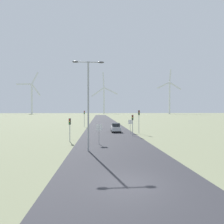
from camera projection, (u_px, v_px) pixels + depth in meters
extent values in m
plane|color=#757A5B|center=(130.00, 184.00, 10.53)|extent=(600.00, 600.00, 0.00)
cube|color=#2D2D33|center=(105.00, 124.00, 58.40)|extent=(10.00, 240.00, 0.01)
cylinder|color=#93999E|center=(88.00, 106.00, 19.14)|extent=(0.18, 0.18, 9.81)
cylinder|color=#93999E|center=(88.00, 62.00, 19.11)|extent=(2.78, 0.10, 0.10)
ellipsoid|color=#4C4C51|center=(75.00, 62.00, 19.00)|extent=(0.70, 0.32, 0.20)
ellipsoid|color=#4C4C51|center=(101.00, 62.00, 19.21)|extent=(0.70, 0.32, 0.20)
cylinder|color=#93999E|center=(99.00, 135.00, 23.02)|extent=(0.07, 0.07, 2.45)
cube|color=white|center=(99.00, 127.00, 23.00)|extent=(0.81, 0.01, 0.81)
cube|color=red|center=(99.00, 127.00, 23.01)|extent=(0.76, 0.02, 0.76)
cylinder|color=#93999E|center=(130.00, 127.00, 34.34)|extent=(0.07, 0.07, 2.44)
cube|color=white|center=(130.00, 122.00, 34.32)|extent=(0.81, 0.01, 0.81)
cube|color=red|center=(130.00, 122.00, 34.33)|extent=(0.76, 0.02, 0.76)
cylinder|color=#93999E|center=(70.00, 130.00, 25.06)|extent=(0.11, 0.11, 3.33)
cube|color=#2D2D2D|center=(70.00, 121.00, 25.05)|extent=(0.28, 0.24, 0.90)
sphere|color=red|center=(70.00, 120.00, 24.91)|extent=(0.16, 0.16, 0.16)
sphere|color=gold|center=(70.00, 122.00, 24.91)|extent=(0.16, 0.16, 0.16)
sphere|color=green|center=(70.00, 123.00, 24.92)|extent=(0.16, 0.16, 0.16)
cylinder|color=#93999E|center=(133.00, 125.00, 30.66)|extent=(0.11, 0.11, 3.69)
cube|color=#2D2D2D|center=(133.00, 117.00, 30.65)|extent=(0.28, 0.24, 0.90)
sphere|color=red|center=(133.00, 116.00, 30.51)|extent=(0.16, 0.16, 0.16)
sphere|color=gold|center=(133.00, 117.00, 30.51)|extent=(0.16, 0.16, 0.16)
sphere|color=green|center=(133.00, 119.00, 30.52)|extent=(0.16, 0.16, 0.16)
cylinder|color=#93999E|center=(84.00, 119.00, 47.85)|extent=(0.11, 0.11, 4.39)
cube|color=#2D2D2D|center=(84.00, 112.00, 47.83)|extent=(0.28, 0.24, 0.90)
sphere|color=red|center=(84.00, 111.00, 47.70)|extent=(0.16, 0.16, 0.16)
sphere|color=gold|center=(84.00, 112.00, 47.70)|extent=(0.16, 0.16, 0.16)
sphere|color=green|center=(84.00, 113.00, 47.70)|extent=(0.16, 0.16, 0.16)
cylinder|color=#93999E|center=(139.00, 122.00, 33.58)|extent=(0.11, 0.11, 4.49)
cube|color=#2D2D2D|center=(139.00, 113.00, 33.56)|extent=(0.28, 0.24, 0.90)
sphere|color=red|center=(139.00, 111.00, 33.43)|extent=(0.16, 0.16, 0.16)
sphere|color=gold|center=(139.00, 113.00, 33.43)|extent=(0.16, 0.16, 0.16)
sphere|color=green|center=(139.00, 114.00, 33.43)|extent=(0.16, 0.16, 0.16)
cube|color=#B7BCC1|center=(116.00, 128.00, 36.50)|extent=(1.86, 4.13, 0.80)
cube|color=#1E2328|center=(116.00, 125.00, 36.34)|extent=(1.59, 2.12, 0.70)
cylinder|color=black|center=(111.00, 130.00, 37.71)|extent=(0.22, 0.66, 0.66)
cylinder|color=black|center=(119.00, 130.00, 37.83)|extent=(0.22, 0.66, 0.66)
cylinder|color=black|center=(112.00, 131.00, 35.17)|extent=(0.22, 0.66, 0.66)
cylinder|color=black|center=(120.00, 131.00, 35.30)|extent=(0.22, 0.66, 0.66)
cylinder|color=silver|center=(32.00, 99.00, 233.05)|extent=(2.20, 2.20, 40.04)
sphere|color=silver|center=(32.00, 84.00, 232.90)|extent=(2.60, 2.60, 2.60)
cube|color=silver|center=(24.00, 84.00, 228.48)|extent=(16.40, 7.57, 3.28)
cube|color=silver|center=(36.00, 90.00, 235.49)|extent=(10.76, 5.10, 15.47)
cube|color=silver|center=(35.00, 78.00, 234.72)|extent=(8.54, 4.12, 16.70)
cylinder|color=silver|center=(104.00, 101.00, 261.08)|extent=(2.20, 2.20, 38.94)
sphere|color=silver|center=(104.00, 88.00, 260.93)|extent=(2.60, 2.60, 2.60)
cube|color=silver|center=(103.00, 80.00, 261.00)|extent=(3.22, 1.40, 22.60)
cube|color=silver|center=(98.00, 92.00, 263.11)|extent=(19.08, 6.15, 13.97)
cube|color=silver|center=(111.00, 91.00, 258.68)|extent=(20.24, 6.50, 11.63)
cylinder|color=silver|center=(169.00, 98.00, 225.07)|extent=(2.20, 2.20, 40.93)
sphere|color=silver|center=(170.00, 82.00, 224.91)|extent=(2.60, 2.60, 2.60)
cube|color=silver|center=(170.00, 76.00, 224.65)|extent=(3.17, 1.51, 16.21)
cube|color=silver|center=(163.00, 85.00, 226.94)|extent=(14.69, 5.47, 8.45)
cube|color=silver|center=(175.00, 86.00, 223.14)|extent=(13.63, 5.10, 10.71)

